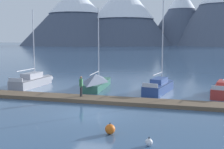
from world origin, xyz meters
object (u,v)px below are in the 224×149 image
Objects in this scene: sailboat_nearest_berth at (34,80)px; mooring_buoy_inner_mooring at (149,142)px; person_on_dock at (81,85)px; sailboat_second_berth at (97,81)px; mooring_buoy_channel_marker at (110,129)px; sailboat_mid_dock_port at (160,86)px.

mooring_buoy_inner_mooring is at bearing -46.81° from sailboat_nearest_berth.
person_on_dock is at bearing 125.74° from mooring_buoy_inner_mooring.
mooring_buoy_inner_mooring is (14.11, -15.03, -0.41)m from sailboat_nearest_berth.
sailboat_second_berth is at bearing -0.31° from sailboat_nearest_berth.
person_on_dock reaches higher than mooring_buoy_channel_marker.
mooring_buoy_channel_marker is (4.73, -13.76, -0.47)m from sailboat_second_berth.
person_on_dock is (-6.22, -5.37, 0.68)m from sailboat_mid_dock_port.
mooring_buoy_channel_marker is (4.46, -8.04, -0.98)m from person_on_dock.
sailboat_second_berth is 6.51m from sailboat_mid_dock_port.
sailboat_nearest_berth is 18.22m from mooring_buoy_channel_marker.
sailboat_mid_dock_port is at bearing 82.50° from mooring_buoy_channel_marker.
sailboat_second_berth is 0.92× the size of sailboat_mid_dock_port.
sailboat_nearest_berth is 20.62m from mooring_buoy_inner_mooring.
person_on_dock is 9.24m from mooring_buoy_channel_marker.
sailboat_nearest_berth is 18.46× the size of mooring_buoy_inner_mooring.
sailboat_nearest_berth is 0.90× the size of sailboat_mid_dock_port.
mooring_buoy_channel_marker is 2.54m from mooring_buoy_inner_mooring.
sailboat_nearest_berth is 9.43m from person_on_dock.
sailboat_mid_dock_port is 5.33× the size of person_on_dock.
mooring_buoy_inner_mooring is (0.45, -14.64, -0.39)m from sailboat_mid_dock_port.
sailboat_mid_dock_port reaches higher than person_on_dock.
person_on_dock reaches higher than mooring_buoy_inner_mooring.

